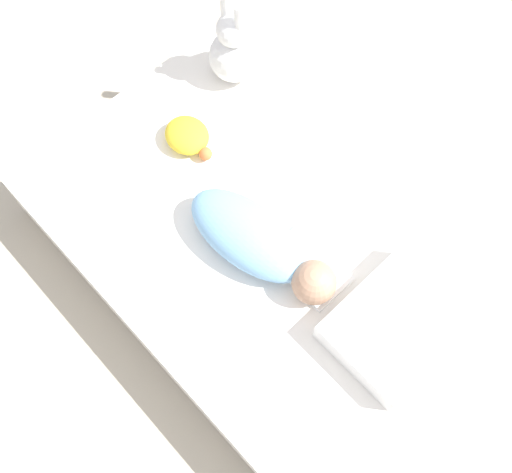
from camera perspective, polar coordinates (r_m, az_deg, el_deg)
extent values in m
plane|color=#B2A893|center=(2.01, 0.68, -3.21)|extent=(12.00, 12.00, 0.00)
cube|color=white|center=(1.90, 0.72, -2.00)|extent=(1.47, 0.91, 0.23)
cube|color=white|center=(1.76, 5.01, -2.96)|extent=(0.24, 0.15, 0.02)
ellipsoid|color=#7FB7E5|center=(1.74, -0.79, 0.16)|extent=(0.43, 0.25, 0.13)
sphere|color=tan|center=(1.69, 5.44, -4.46)|extent=(0.13, 0.13, 0.13)
cube|color=white|center=(1.72, 13.21, -8.11)|extent=(0.29, 0.36, 0.08)
sphere|color=white|center=(2.07, -2.06, 16.78)|extent=(0.17, 0.17, 0.17)
sphere|color=white|center=(1.98, -2.18, 19.08)|extent=(0.11, 0.11, 0.11)
cylinder|color=white|center=(1.94, -2.91, 21.09)|extent=(0.03, 0.03, 0.09)
cylinder|color=white|center=(1.90, -1.60, 20.16)|extent=(0.03, 0.03, 0.09)
ellipsoid|color=yellow|center=(1.95, -6.59, 9.56)|extent=(0.15, 0.13, 0.07)
sphere|color=orange|center=(1.92, -4.84, 7.86)|extent=(0.04, 0.04, 0.04)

